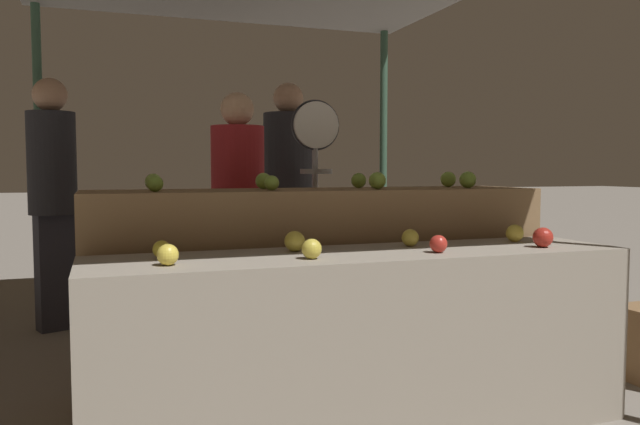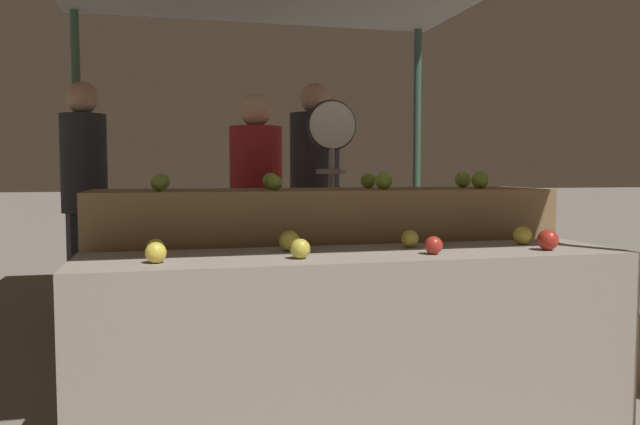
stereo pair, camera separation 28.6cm
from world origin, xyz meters
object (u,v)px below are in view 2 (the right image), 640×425
person_vendor_at_scale (256,200)px  person_customer_left (84,183)px  produce_scale (332,167)px  person_customer_right (315,181)px

person_vendor_at_scale → person_customer_left: size_ratio=0.92×
produce_scale → person_vendor_at_scale: (-0.44, 0.23, -0.21)m
produce_scale → person_customer_left: person_customer_left is taller
produce_scale → person_vendor_at_scale: person_vendor_at_scale is taller
person_customer_left → person_customer_right: bearing=160.6°
produce_scale → person_vendor_at_scale: bearing=151.9°
produce_scale → person_customer_left: bearing=147.1°
person_customer_left → person_customer_right: (1.71, 0.04, 0.01)m
produce_scale → person_customer_right: size_ratio=0.86×
person_customer_left → produce_scale: bearing=126.3°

